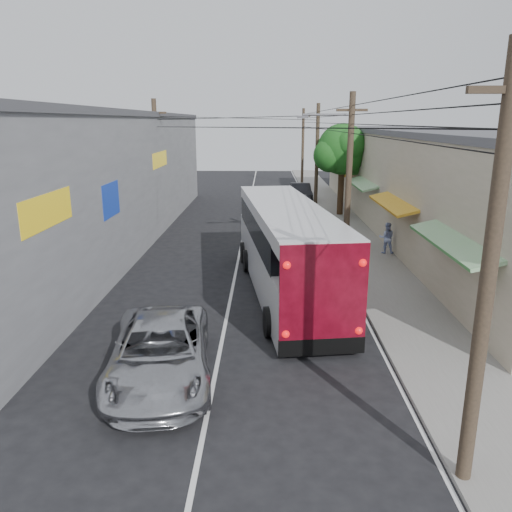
% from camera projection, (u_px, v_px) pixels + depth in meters
% --- Properties ---
extents(ground, '(120.00, 120.00, 0.00)m').
position_uv_depth(ground, '(206.00, 418.00, 11.68)').
color(ground, black).
rests_on(ground, ground).
extents(sidewalk, '(3.00, 80.00, 0.12)m').
position_uv_depth(sidewalk, '(348.00, 233.00, 30.84)').
color(sidewalk, slate).
rests_on(sidewalk, ground).
extents(building_right, '(7.09, 40.00, 6.25)m').
position_uv_depth(building_right, '(416.00, 179.00, 31.87)').
color(building_right, '#B6A890').
rests_on(building_right, ground).
extents(building_left, '(7.20, 36.00, 7.25)m').
position_uv_depth(building_left, '(92.00, 177.00, 28.25)').
color(building_left, gray).
rests_on(building_left, ground).
extents(utility_poles, '(11.80, 45.28, 8.00)m').
position_uv_depth(utility_poles, '(295.00, 165.00, 30.15)').
color(utility_poles, '#473828').
rests_on(utility_poles, ground).
extents(street_tree, '(4.40, 4.00, 6.60)m').
position_uv_depth(street_tree, '(343.00, 151.00, 35.43)').
color(street_tree, '#3F2B19').
rests_on(street_tree, ground).
extents(coach_bus, '(4.17, 12.53, 3.55)m').
position_uv_depth(coach_bus, '(285.00, 248.00, 19.94)').
color(coach_bus, silver).
rests_on(coach_bus, ground).
extents(jeepney, '(3.34, 5.96, 1.57)m').
position_uv_depth(jeepney, '(160.00, 352.00, 13.28)').
color(jeepney, '#B0B1B7').
rests_on(jeepney, ground).
extents(parked_suv, '(2.59, 5.15, 1.44)m').
position_uv_depth(parked_suv, '(312.00, 239.00, 26.23)').
color(parked_suv, gray).
rests_on(parked_suv, ground).
extents(parked_car_mid, '(1.92, 4.67, 1.58)m').
position_uv_depth(parked_car_mid, '(299.00, 205.00, 36.46)').
color(parked_car_mid, black).
rests_on(parked_car_mid, ground).
extents(parked_car_far, '(1.81, 4.71, 1.53)m').
position_uv_depth(parked_car_far, '(301.00, 192.00, 43.09)').
color(parked_car_far, black).
rests_on(parked_car_far, ground).
extents(pedestrian_near, '(0.55, 0.37, 1.50)m').
position_uv_depth(pedestrian_near, '(344.00, 235.00, 26.42)').
color(pedestrian_near, pink).
rests_on(pedestrian_near, sidewalk).
extents(pedestrian_far, '(0.86, 0.72, 1.61)m').
position_uv_depth(pedestrian_far, '(387.00, 238.00, 25.62)').
color(pedestrian_far, '#9BADE2').
rests_on(pedestrian_far, sidewalk).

